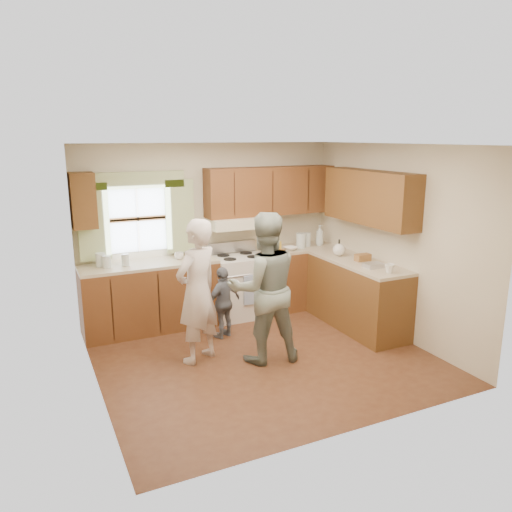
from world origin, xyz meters
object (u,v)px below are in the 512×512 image
stove (238,285)px  woman_right (264,288)px  woman_left (197,291)px  child (224,302)px

stove → woman_right: woman_right is taller
woman_right → stove: bearing=-93.2°
woman_left → child: woman_left is taller
woman_left → stove: bearing=-158.9°
child → woman_left: bearing=22.0°
stove → woman_right: 1.59m
stove → woman_right: (-0.32, -1.50, 0.42)m
woman_right → child: woman_right is taller
woman_right → child: (-0.17, 0.84, -0.41)m
woman_right → child: size_ratio=1.86×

